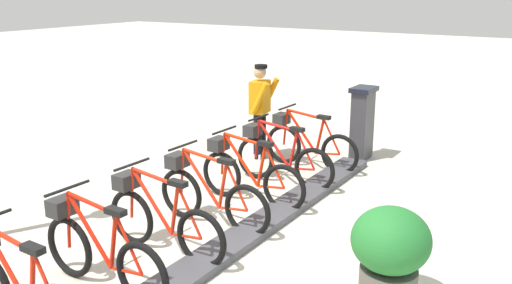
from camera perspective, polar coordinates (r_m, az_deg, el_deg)
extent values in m
plane|color=beige|center=(6.77, -1.84, -10.35)|extent=(60.00, 60.00, 0.00)
cube|color=#47474C|center=(6.75, -1.84, -9.97)|extent=(0.44, 7.21, 0.10)
cube|color=#38383D|center=(9.95, 10.76, 1.66)|extent=(0.28, 0.44, 1.20)
cube|color=#194C8C|center=(9.92, 10.06, 3.74)|extent=(0.03, 0.30, 0.40)
cube|color=black|center=(9.81, 10.95, 5.29)|extent=(0.36, 0.52, 0.08)
torus|color=black|center=(9.12, 8.52, -1.25)|extent=(0.67, 0.09, 0.67)
torus|color=black|center=(9.59, 2.85, -0.25)|extent=(0.67, 0.09, 0.67)
cylinder|color=red|center=(9.35, 4.67, 1.08)|extent=(0.60, 0.06, 0.70)
cylinder|color=red|center=(9.21, 6.53, 0.57)|extent=(0.16, 0.05, 0.61)
cylinder|color=red|center=(9.25, 5.04, 2.83)|extent=(0.69, 0.06, 0.11)
cylinder|color=red|center=(9.22, 7.32, -1.21)|extent=(0.43, 0.04, 0.09)
cylinder|color=red|center=(9.11, 7.72, 0.54)|extent=(0.33, 0.04, 0.56)
cylinder|color=red|center=(9.49, 3.03, 1.51)|extent=(0.10, 0.04, 0.62)
cube|color=black|center=(9.10, 6.93, 2.52)|extent=(0.22, 0.11, 0.06)
cylinder|color=black|center=(9.40, 3.22, 3.60)|extent=(0.05, 0.54, 0.03)
cube|color=#2D2D2D|center=(9.50, 2.62, 2.38)|extent=(0.21, 0.29, 0.18)
torus|color=black|center=(8.33, 5.97, -2.83)|extent=(0.67, 0.09, 0.67)
torus|color=black|center=(8.83, -0.06, -1.64)|extent=(0.67, 0.09, 0.67)
cylinder|color=red|center=(8.58, 1.84, -0.23)|extent=(0.60, 0.06, 0.70)
cylinder|color=red|center=(8.42, 3.82, -0.82)|extent=(0.16, 0.05, 0.61)
cylinder|color=red|center=(8.47, 2.21, 1.66)|extent=(0.69, 0.06, 0.11)
cylinder|color=red|center=(8.43, 4.69, -2.76)|extent=(0.43, 0.04, 0.09)
cylinder|color=red|center=(8.31, 5.10, -0.87)|extent=(0.33, 0.04, 0.56)
cylinder|color=red|center=(8.73, 0.10, 0.25)|extent=(0.10, 0.04, 0.62)
cube|color=black|center=(8.30, 4.22, 1.30)|extent=(0.22, 0.11, 0.06)
cylinder|color=black|center=(8.63, 0.27, 2.51)|extent=(0.05, 0.54, 0.03)
cube|color=#2D2D2D|center=(8.74, -0.34, 1.20)|extent=(0.21, 0.29, 0.18)
torus|color=black|center=(7.56, 2.89, -4.72)|extent=(0.67, 0.09, 0.67)
torus|color=black|center=(8.11, -3.51, -3.28)|extent=(0.67, 0.09, 0.67)
cylinder|color=red|center=(7.83, -1.54, -1.80)|extent=(0.60, 0.06, 0.70)
cylinder|color=red|center=(7.66, 0.57, -2.48)|extent=(0.16, 0.05, 0.61)
cylinder|color=red|center=(7.71, -1.19, 0.25)|extent=(0.69, 0.06, 0.11)
cylinder|color=red|center=(7.67, 1.52, -4.61)|extent=(0.43, 0.04, 0.09)
cylinder|color=red|center=(7.54, 1.92, -2.56)|extent=(0.33, 0.04, 0.56)
cylinder|color=red|center=(8.00, -3.37, -1.24)|extent=(0.10, 0.04, 0.62)
cube|color=black|center=(7.53, 0.95, -0.17)|extent=(0.22, 0.11, 0.06)
cylinder|color=black|center=(7.88, -3.24, 1.21)|extent=(0.05, 0.54, 0.03)
cube|color=#2D2D2D|center=(8.01, -3.84, -0.20)|extent=(0.21, 0.29, 0.18)
torus|color=black|center=(6.83, -0.90, -7.01)|extent=(0.67, 0.09, 0.67)
torus|color=black|center=(7.43, -7.61, -5.22)|extent=(0.67, 0.09, 0.67)
cylinder|color=red|center=(7.13, -5.61, -3.68)|extent=(0.60, 0.06, 0.70)
cylinder|color=red|center=(6.94, -3.40, -4.49)|extent=(0.16, 0.05, 0.61)
cylinder|color=red|center=(7.00, -5.30, -1.46)|extent=(0.69, 0.06, 0.11)
cylinder|color=red|center=(6.95, -2.35, -6.84)|extent=(0.43, 0.04, 0.09)
cylinder|color=red|center=(6.81, -1.97, -4.62)|extent=(0.33, 0.04, 0.56)
cylinder|color=red|center=(7.31, -7.52, -3.01)|extent=(0.10, 0.04, 0.62)
cube|color=black|center=(6.80, -3.04, -1.98)|extent=(0.22, 0.11, 0.06)
cylinder|color=black|center=(7.18, -7.44, -0.36)|extent=(0.05, 0.54, 0.03)
cube|color=#2D2D2D|center=(7.32, -8.04, -1.88)|extent=(0.21, 0.29, 0.18)
torus|color=black|center=(6.15, -5.60, -9.79)|extent=(0.67, 0.09, 0.67)
torus|color=black|center=(6.81, -12.55, -7.49)|extent=(0.67, 0.09, 0.67)
cylinder|color=red|center=(6.47, -10.57, -5.93)|extent=(0.60, 0.06, 0.70)
cylinder|color=red|center=(6.27, -8.28, -6.91)|extent=(0.16, 0.05, 0.61)
cylinder|color=red|center=(6.33, -10.31, -3.53)|extent=(0.69, 0.06, 0.11)
cylinder|color=red|center=(6.28, -7.12, -9.52)|extent=(0.43, 0.04, 0.09)
cylinder|color=red|center=(6.13, -6.79, -7.12)|extent=(0.33, 0.04, 0.56)
cylinder|color=red|center=(6.67, -12.52, -5.12)|extent=(0.10, 0.04, 0.62)
cube|color=black|center=(6.11, -7.98, -4.18)|extent=(0.22, 0.11, 0.06)
cylinder|color=black|center=(6.54, -12.53, -2.24)|extent=(0.05, 0.54, 0.03)
cube|color=#2D2D2D|center=(6.68, -13.07, -3.87)|extent=(0.21, 0.29, 0.18)
torus|color=black|center=(5.53, -11.53, -13.12)|extent=(0.67, 0.09, 0.67)
torus|color=black|center=(6.26, -18.48, -10.11)|extent=(0.67, 0.09, 0.67)
cylinder|color=red|center=(5.89, -16.62, -8.59)|extent=(0.60, 0.06, 0.70)
cylinder|color=red|center=(5.67, -14.32, -9.81)|extent=(0.16, 0.05, 0.61)
cylinder|color=red|center=(5.73, -16.47, -6.01)|extent=(0.69, 0.06, 0.11)
cylinder|color=red|center=(5.69, -13.07, -12.71)|extent=(0.43, 0.04, 0.09)
cylinder|color=red|center=(5.51, -12.83, -10.15)|extent=(0.33, 0.04, 0.56)
cylinder|color=red|center=(6.11, -18.55, -7.59)|extent=(0.10, 0.04, 0.62)
cube|color=black|center=(5.49, -14.13, -6.87)|extent=(0.22, 0.11, 0.06)
cylinder|color=black|center=(5.96, -18.67, -4.50)|extent=(0.05, 0.54, 0.03)
cube|color=#2D2D2D|center=(6.12, -19.13, -6.22)|extent=(0.21, 0.29, 0.18)
cylinder|color=red|center=(5.40, -24.00, -11.66)|extent=(0.60, 0.06, 0.70)
cylinder|color=red|center=(5.16, -21.82, -13.19)|extent=(0.16, 0.05, 0.61)
cylinder|color=red|center=(5.23, -24.00, -8.93)|extent=(0.69, 0.06, 0.11)
cube|color=black|center=(4.97, -21.81, -10.07)|extent=(0.22, 0.11, 0.06)
cube|color=white|center=(10.04, 0.93, -1.18)|extent=(0.28, 0.16, 0.10)
cube|color=white|center=(9.89, -0.17, -1.45)|extent=(0.28, 0.16, 0.10)
cylinder|color=black|center=(9.95, 0.59, 0.94)|extent=(0.15, 0.15, 0.82)
cylinder|color=black|center=(9.77, 0.18, 0.66)|extent=(0.15, 0.15, 0.82)
cube|color=orange|center=(9.71, 0.39, 4.62)|extent=(0.33, 0.44, 0.56)
cylinder|color=orange|center=(9.91, 1.48, 5.01)|extent=(0.35, 0.16, 0.57)
cylinder|color=orange|center=(9.43, 0.39, 4.46)|extent=(0.35, 0.16, 0.57)
sphere|color=tan|center=(9.63, 0.40, 7.13)|extent=(0.22, 0.22, 0.22)
cylinder|color=black|center=(9.61, 0.51, 7.71)|extent=(0.22, 0.22, 0.06)
ellipsoid|color=#25752E|center=(5.51, 13.59, -9.70)|extent=(0.76, 0.76, 0.64)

